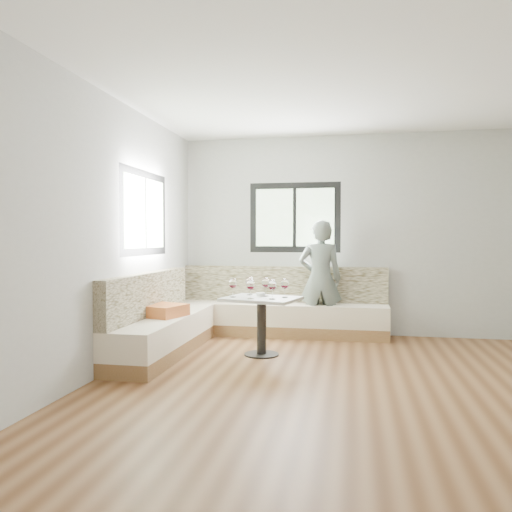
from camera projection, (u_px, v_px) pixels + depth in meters
The scene contains 11 objects.
room at pixel (353, 232), 4.61m from camera, with size 5.01×5.01×2.81m.
banquette at pixel (233, 317), 6.45m from camera, with size 2.92×2.80×0.95m.
table at pixel (262, 312), 5.75m from camera, with size 0.95×0.81×0.67m.
person at pixel (320, 279), 6.78m from camera, with size 0.58×0.38×1.60m, color slate.
olive_ramekin at pixel (261, 294), 5.84m from camera, with size 0.11×0.11×0.04m.
wine_glass_a at pixel (233, 284), 5.75m from camera, with size 0.10×0.10×0.22m.
wine_glass_b at pixel (251, 285), 5.58m from camera, with size 0.10×0.10×0.22m.
wine_glass_c at pixel (272, 286), 5.54m from camera, with size 0.10×0.10×0.22m.
wine_glass_d at pixel (266, 283), 5.83m from camera, with size 0.10×0.10×0.22m.
wine_glass_e at pixel (285, 284), 5.71m from camera, with size 0.10×0.10×0.22m.
wine_glass_f at pixel (250, 282), 5.97m from camera, with size 0.10×0.10×0.22m.
Camera 1 is at (-0.08, -4.62, 1.35)m, focal length 35.00 mm.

